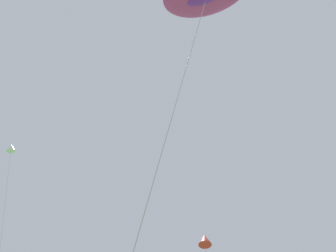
% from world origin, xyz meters
% --- Properties ---
extents(small_kite_delta_white, '(2.16, 0.90, 16.02)m').
position_xyz_m(small_kite_delta_white, '(1.66, 28.39, 15.54)').
color(small_kite_delta_white, white).
rests_on(small_kite_delta_white, ground).
extents(small_kite_diamond_red, '(2.24, 1.75, 6.68)m').
position_xyz_m(small_kite_diamond_red, '(5.73, 13.14, 6.32)').
color(small_kite_diamond_red, red).
rests_on(small_kite_diamond_red, ground).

